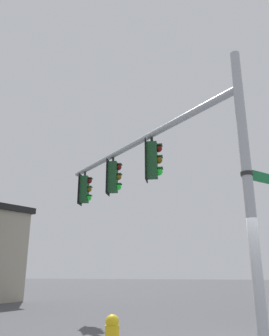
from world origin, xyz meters
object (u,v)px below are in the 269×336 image
traffic_light_nearest_pole (153,160)px  street_name_sign (257,176)px  traffic_light_mid_inner (113,177)px  traffic_light_mid_outer (85,189)px

traffic_light_nearest_pole → street_name_sign: (2.12, 2.34, -1.15)m
traffic_light_mid_inner → traffic_light_mid_outer: (-1.67, -1.49, 0.00)m
traffic_light_mid_outer → street_name_sign: size_ratio=1.41×
traffic_light_mid_inner → street_name_sign: bearing=45.3°
traffic_light_nearest_pole → street_name_sign: traffic_light_nearest_pole is taller
traffic_light_nearest_pole → street_name_sign: size_ratio=1.41×
traffic_light_mid_outer → street_name_sign: bearing=44.3°
traffic_light_mid_inner → traffic_light_mid_outer: bearing=-138.2°
traffic_light_nearest_pole → traffic_light_mid_inner: bearing=-138.2°
traffic_light_mid_inner → street_name_sign: size_ratio=1.41×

